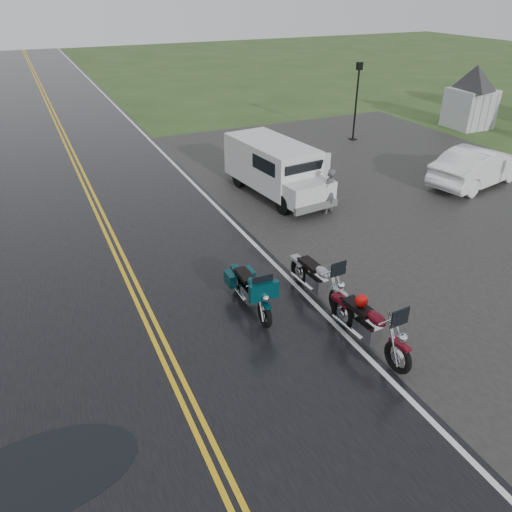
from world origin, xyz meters
The scene contains 11 objects.
ground centered at (0.00, 0.00, 0.00)m, with size 120.00×120.00×0.00m, color #2D471E.
road centered at (0.00, 10.00, 0.02)m, with size 8.00×100.00×0.04m, color black.
parking_pad centered at (11.00, 5.00, 0.01)m, with size 14.00×24.00×0.03m, color black.
visitor_center centered at (20.00, 12.00, 2.40)m, with size 16.00×10.00×4.80m, color #A8AAAD, non-canonical shape.
motorcycle_red centered at (4.04, -1.97, 0.70)m, with size 0.86×2.38×1.40m, color #570915, non-canonical shape.
motorcycle_teal centered at (2.31, 0.48, 0.64)m, with size 0.78×2.15×1.27m, color #042E35, non-canonical shape.
motorcycle_silver centered at (4.05, 0.17, 0.67)m, with size 0.82×2.26×1.33m, color #989A9F, non-canonical shape.
van_white centered at (5.64, 5.90, 0.97)m, with size 1.86×4.96×1.95m, color silver, non-canonical shape.
person_at_van centered at (7.06, 5.37, 0.77)m, with size 0.56×0.37×1.53m, color #444347.
sedan_white centered at (13.65, 5.27, 0.73)m, with size 1.54×4.41×1.45m, color silver.
lamp_post_far_right centered at (12.99, 12.50, 1.85)m, with size 0.32×0.32×3.71m, color black, non-canonical shape.
Camera 1 is at (-1.72, -7.72, 6.89)m, focal length 35.00 mm.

